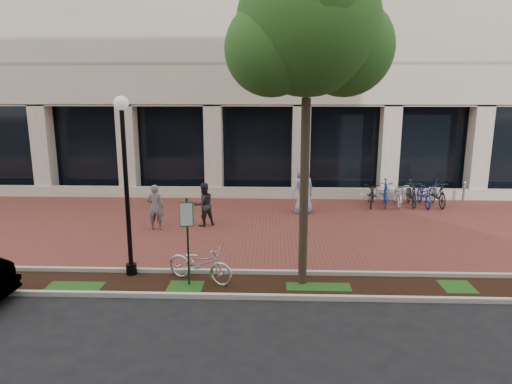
{
  "coord_description": "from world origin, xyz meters",
  "views": [
    {
      "loc": [
        0.71,
        -15.95,
        4.77
      ],
      "look_at": [
        0.16,
        -0.8,
        1.45
      ],
      "focal_mm": 32.0,
      "sensor_mm": 36.0,
      "label": 1
    }
  ],
  "objects_px": {
    "pedestrian_left": "(155,207)",
    "street_tree": "(310,34)",
    "pedestrian_mid": "(204,204)",
    "bollard": "(464,192)",
    "locked_bicycle": "(200,263)",
    "pedestrian_right": "(303,189)",
    "parking_sign": "(187,230)",
    "lamppost": "(126,178)",
    "bike_rack_cluster": "(404,194)"
  },
  "relations": [
    {
      "from": "lamppost",
      "to": "bike_rack_cluster",
      "type": "bearing_deg",
      "value": 40.06
    },
    {
      "from": "pedestrian_left",
      "to": "pedestrian_mid",
      "type": "distance_m",
      "value": 1.72
    },
    {
      "from": "bike_rack_cluster",
      "to": "pedestrian_left",
      "type": "bearing_deg",
      "value": -150.68
    },
    {
      "from": "locked_bicycle",
      "to": "pedestrian_left",
      "type": "height_order",
      "value": "pedestrian_left"
    },
    {
      "from": "bollard",
      "to": "bike_rack_cluster",
      "type": "relative_size",
      "value": 0.27
    },
    {
      "from": "parking_sign",
      "to": "pedestrian_right",
      "type": "height_order",
      "value": "parking_sign"
    },
    {
      "from": "parking_sign",
      "to": "bollard",
      "type": "height_order",
      "value": "parking_sign"
    },
    {
      "from": "street_tree",
      "to": "parking_sign",
      "type": "bearing_deg",
      "value": -174.79
    },
    {
      "from": "pedestrian_right",
      "to": "pedestrian_left",
      "type": "bearing_deg",
      "value": -4.37
    },
    {
      "from": "parking_sign",
      "to": "lamppost",
      "type": "bearing_deg",
      "value": 146.93
    },
    {
      "from": "street_tree",
      "to": "pedestrian_right",
      "type": "bearing_deg",
      "value": 86.65
    },
    {
      "from": "bike_rack_cluster",
      "to": "bollard",
      "type": "bearing_deg",
      "value": 22.74
    },
    {
      "from": "pedestrian_mid",
      "to": "bollard",
      "type": "bearing_deg",
      "value": 165.95
    },
    {
      "from": "street_tree",
      "to": "bike_rack_cluster",
      "type": "xyz_separation_m",
      "value": [
        4.81,
        8.26,
        -5.54
      ]
    },
    {
      "from": "street_tree",
      "to": "pedestrian_left",
      "type": "height_order",
      "value": "street_tree"
    },
    {
      "from": "pedestrian_right",
      "to": "bike_rack_cluster",
      "type": "height_order",
      "value": "pedestrian_right"
    },
    {
      "from": "locked_bicycle",
      "to": "bollard",
      "type": "bearing_deg",
      "value": -25.07
    },
    {
      "from": "parking_sign",
      "to": "bollard",
      "type": "distance_m",
      "value": 14.05
    },
    {
      "from": "locked_bicycle",
      "to": "pedestrian_left",
      "type": "distance_m",
      "value": 5.03
    },
    {
      "from": "lamppost",
      "to": "pedestrian_mid",
      "type": "height_order",
      "value": "lamppost"
    },
    {
      "from": "parking_sign",
      "to": "bike_rack_cluster",
      "type": "relative_size",
      "value": 0.63
    },
    {
      "from": "pedestrian_mid",
      "to": "bike_rack_cluster",
      "type": "relative_size",
      "value": 0.44
    },
    {
      "from": "pedestrian_left",
      "to": "bollard",
      "type": "xyz_separation_m",
      "value": [
        12.55,
        4.56,
        -0.33
      ]
    },
    {
      "from": "pedestrian_mid",
      "to": "bollard",
      "type": "relative_size",
      "value": 1.67
    },
    {
      "from": "street_tree",
      "to": "pedestrian_right",
      "type": "relative_size",
      "value": 4.03
    },
    {
      "from": "street_tree",
      "to": "bike_rack_cluster",
      "type": "distance_m",
      "value": 11.05
    },
    {
      "from": "pedestrian_left",
      "to": "street_tree",
      "type": "bearing_deg",
      "value": 136.59
    },
    {
      "from": "street_tree",
      "to": "bollard",
      "type": "relative_size",
      "value": 8.32
    },
    {
      "from": "pedestrian_right",
      "to": "locked_bicycle",
      "type": "bearing_deg",
      "value": 37.17
    },
    {
      "from": "street_tree",
      "to": "locked_bicycle",
      "type": "height_order",
      "value": "street_tree"
    },
    {
      "from": "pedestrian_left",
      "to": "pedestrian_mid",
      "type": "bearing_deg",
      "value": -163.01
    },
    {
      "from": "pedestrian_mid",
      "to": "pedestrian_right",
      "type": "xyz_separation_m",
      "value": [
        3.72,
        1.9,
        0.19
      ]
    },
    {
      "from": "pedestrian_left",
      "to": "bollard",
      "type": "height_order",
      "value": "pedestrian_left"
    },
    {
      "from": "pedestrian_mid",
      "to": "bollard",
      "type": "distance_m",
      "value": 11.64
    },
    {
      "from": "pedestrian_left",
      "to": "bike_rack_cluster",
      "type": "relative_size",
      "value": 0.45
    },
    {
      "from": "parking_sign",
      "to": "locked_bicycle",
      "type": "xyz_separation_m",
      "value": [
        0.25,
        0.24,
        -0.96
      ]
    },
    {
      "from": "parking_sign",
      "to": "pedestrian_right",
      "type": "relative_size",
      "value": 1.15
    },
    {
      "from": "bike_rack_cluster",
      "to": "pedestrian_mid",
      "type": "bearing_deg",
      "value": -150.1
    },
    {
      "from": "parking_sign",
      "to": "pedestrian_left",
      "type": "relative_size",
      "value": 1.39
    },
    {
      "from": "lamppost",
      "to": "bollard",
      "type": "bearing_deg",
      "value": 35.31
    },
    {
      "from": "lamppost",
      "to": "street_tree",
      "type": "height_order",
      "value": "street_tree"
    },
    {
      "from": "locked_bicycle",
      "to": "bollard",
      "type": "distance_m",
      "value": 13.67
    },
    {
      "from": "street_tree",
      "to": "pedestrian_mid",
      "type": "height_order",
      "value": "street_tree"
    },
    {
      "from": "pedestrian_right",
      "to": "bollard",
      "type": "relative_size",
      "value": 2.07
    },
    {
      "from": "lamppost",
      "to": "bike_rack_cluster",
      "type": "distance_m",
      "value": 12.44
    },
    {
      "from": "locked_bicycle",
      "to": "street_tree",
      "type": "bearing_deg",
      "value": -65.89
    },
    {
      "from": "parking_sign",
      "to": "bollard",
      "type": "relative_size",
      "value": 2.37
    },
    {
      "from": "parking_sign",
      "to": "lamppost",
      "type": "xyz_separation_m",
      "value": [
        -1.66,
        0.64,
        1.19
      ]
    },
    {
      "from": "pedestrian_mid",
      "to": "pedestrian_right",
      "type": "distance_m",
      "value": 4.18
    },
    {
      "from": "locked_bicycle",
      "to": "pedestrian_right",
      "type": "relative_size",
      "value": 0.95
    }
  ]
}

